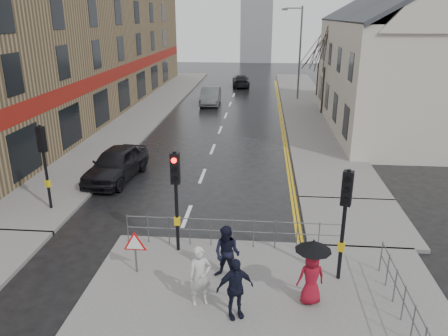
% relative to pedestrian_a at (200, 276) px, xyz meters
% --- Properties ---
extents(ground, '(120.00, 120.00, 0.00)m').
position_rel_pedestrian_a_xyz_m(ground, '(-1.33, 2.52, -0.98)').
color(ground, black).
rests_on(ground, ground).
extents(near_pavement, '(10.00, 9.00, 0.14)m').
position_rel_pedestrian_a_xyz_m(near_pavement, '(1.67, -0.98, -0.91)').
color(near_pavement, '#605E5B').
rests_on(near_pavement, ground).
extents(left_pavement, '(4.00, 44.00, 0.14)m').
position_rel_pedestrian_a_xyz_m(left_pavement, '(-7.83, 25.52, -0.91)').
color(left_pavement, '#605E5B').
rests_on(left_pavement, ground).
extents(right_pavement, '(4.00, 40.00, 0.14)m').
position_rel_pedestrian_a_xyz_m(right_pavement, '(5.17, 27.52, -0.91)').
color(right_pavement, '#605E5B').
rests_on(right_pavement, ground).
extents(pavement_bridge_right, '(4.00, 4.20, 0.14)m').
position_rel_pedestrian_a_xyz_m(pavement_bridge_right, '(5.17, 5.52, -0.91)').
color(pavement_bridge_right, '#605E5B').
rests_on(pavement_bridge_right, ground).
extents(building_left_terrace, '(8.00, 42.00, 10.00)m').
position_rel_pedestrian_a_xyz_m(building_left_terrace, '(-13.33, 24.52, 4.02)').
color(building_left_terrace, olive).
rests_on(building_left_terrace, ground).
extents(building_right_cream, '(9.00, 16.40, 10.10)m').
position_rel_pedestrian_a_xyz_m(building_right_cream, '(10.67, 20.52, 3.80)').
color(building_right_cream, beige).
rests_on(building_right_cream, ground).
extents(church_tower, '(5.00, 5.00, 18.00)m').
position_rel_pedestrian_a_xyz_m(church_tower, '(0.17, 64.52, 8.02)').
color(church_tower, gray).
rests_on(church_tower, ground).
extents(traffic_signal_near_left, '(0.28, 0.27, 3.40)m').
position_rel_pedestrian_a_xyz_m(traffic_signal_near_left, '(-1.13, 2.72, 1.48)').
color(traffic_signal_near_left, black).
rests_on(traffic_signal_near_left, near_pavement).
extents(traffic_signal_near_right, '(0.34, 0.33, 3.40)m').
position_rel_pedestrian_a_xyz_m(traffic_signal_near_right, '(3.87, 1.52, 1.48)').
color(traffic_signal_near_right, black).
rests_on(traffic_signal_near_right, near_pavement).
extents(traffic_signal_far_left, '(0.34, 0.33, 3.40)m').
position_rel_pedestrian_a_xyz_m(traffic_signal_far_left, '(-6.82, 5.53, 1.48)').
color(traffic_signal_far_left, black).
rests_on(traffic_signal_far_left, left_pavement).
extents(guard_railing_front, '(7.14, 0.04, 1.00)m').
position_rel_pedestrian_a_xyz_m(guard_railing_front, '(0.62, 3.12, -0.12)').
color(guard_railing_front, '#595B5E').
rests_on(guard_railing_front, near_pavement).
extents(guard_railing_side, '(0.04, 4.54, 1.00)m').
position_rel_pedestrian_a_xyz_m(guard_railing_side, '(5.17, -0.23, -0.13)').
color(guard_railing_side, '#595B5E').
rests_on(guard_railing_side, near_pavement).
extents(warning_sign, '(0.80, 0.07, 1.35)m').
position_rel_pedestrian_a_xyz_m(warning_sign, '(-2.13, 1.32, 0.06)').
color(warning_sign, '#595B5E').
rests_on(warning_sign, near_pavement).
extents(street_lamp, '(1.83, 0.25, 8.00)m').
position_rel_pedestrian_a_xyz_m(street_lamp, '(4.49, 30.52, 3.73)').
color(street_lamp, '#595B5E').
rests_on(street_lamp, right_pavement).
extents(tree_near, '(2.40, 2.40, 6.58)m').
position_rel_pedestrian_a_xyz_m(tree_near, '(6.17, 24.52, 4.16)').
color(tree_near, '#33231C').
rests_on(tree_near, right_pavement).
extents(tree_far, '(2.40, 2.40, 5.64)m').
position_rel_pedestrian_a_xyz_m(tree_far, '(6.67, 32.52, 3.45)').
color(tree_far, '#33231C').
rests_on(tree_far, right_pavement).
extents(pedestrian_a, '(0.72, 0.60, 1.67)m').
position_rel_pedestrian_a_xyz_m(pedestrian_a, '(0.00, 0.00, 0.00)').
color(pedestrian_a, '#B6B6B2').
rests_on(pedestrian_a, near_pavement).
extents(pedestrian_b, '(0.98, 0.87, 1.67)m').
position_rel_pedestrian_a_xyz_m(pedestrian_b, '(0.61, 1.22, -0.00)').
color(pedestrian_b, black).
rests_on(pedestrian_b, near_pavement).
extents(pedestrian_with_umbrella, '(0.96, 0.96, 1.86)m').
position_rel_pedestrian_a_xyz_m(pedestrian_with_umbrella, '(2.92, 0.31, 0.23)').
color(pedestrian_with_umbrella, maroon).
rests_on(pedestrian_with_umbrella, near_pavement).
extents(pedestrian_d, '(1.06, 0.76, 1.67)m').
position_rel_pedestrian_a_xyz_m(pedestrian_d, '(0.95, -0.45, -0.00)').
color(pedestrian_d, black).
rests_on(pedestrian_d, near_pavement).
extents(car_parked, '(2.37, 4.73, 1.55)m').
position_rel_pedestrian_a_xyz_m(car_parked, '(-5.33, 9.25, -0.20)').
color(car_parked, black).
rests_on(car_parked, ground).
extents(car_mid, '(1.70, 4.54, 1.48)m').
position_rel_pedestrian_a_xyz_m(car_mid, '(-3.02, 27.77, -0.24)').
color(car_mid, '#494D4E').
rests_on(car_mid, ground).
extents(car_far, '(2.18, 4.53, 1.27)m').
position_rel_pedestrian_a_xyz_m(car_far, '(-0.90, 37.80, -0.34)').
color(car_far, black).
rests_on(car_far, ground).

